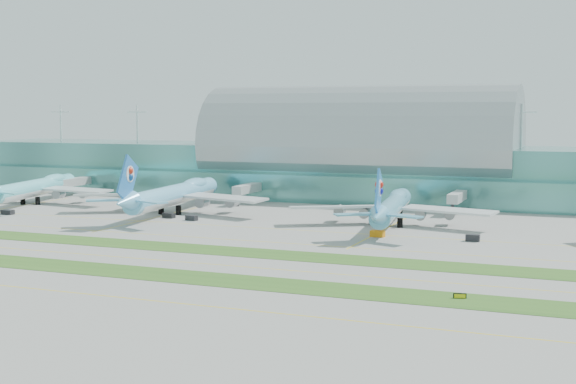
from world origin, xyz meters
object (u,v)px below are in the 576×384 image
at_px(terminal, 359,161).
at_px(airliner_c, 392,205).
at_px(airliner_b, 175,193).
at_px(taxiway_sign_east, 460,296).
at_px(airliner_a, 35,187).

relative_size(terminal, airliner_c, 4.96).
relative_size(airliner_b, airliner_c, 1.11).
height_order(airliner_b, airliner_c, airliner_b).
bearing_deg(airliner_c, terminal, 106.41).
height_order(airliner_c, taxiway_sign_east, airliner_c).
xyz_separation_m(terminal, airliner_a, (-103.05, -62.51, -8.19)).
distance_m(terminal, airliner_b, 80.22).
bearing_deg(terminal, airliner_a, -148.76).
relative_size(terminal, airliner_b, 4.46).
xyz_separation_m(terminal, taxiway_sign_east, (65.42, -155.32, -13.74)).
bearing_deg(airliner_b, airliner_c, -7.84).
distance_m(airliner_b, airliner_c, 73.43).
distance_m(airliner_c, taxiway_sign_east, 92.46).
height_order(terminal, airliner_a, terminal).
bearing_deg(airliner_b, terminal, 51.66).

